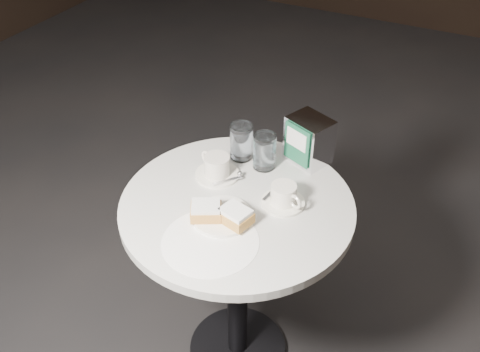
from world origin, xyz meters
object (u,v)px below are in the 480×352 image
object	(u,v)px
cafe_table	(237,249)
beignet_plate	(221,214)
water_glass_left	(241,142)
napkin_dispenser	(309,140)
coffee_cup_left	(217,167)
coffee_cup_right	(284,196)
water_glass_right	(264,152)

from	to	relation	value
cafe_table	beignet_plate	distance (m)	0.24
cafe_table	beignet_plate	world-z (taller)	beignet_plate
beignet_plate	water_glass_left	size ratio (longest dim) A/B	1.65
cafe_table	napkin_dispenser	size ratio (longest dim) A/B	4.60
coffee_cup_left	water_glass_left	size ratio (longest dim) A/B	1.51
coffee_cup_left	napkin_dispenser	size ratio (longest dim) A/B	1.13
cafe_table	water_glass_left	size ratio (longest dim) A/B	6.13
cafe_table	coffee_cup_left	bearing A→B (deg)	142.77
cafe_table	water_glass_left	bearing A→B (deg)	113.47
coffee_cup_right	water_glass_left	distance (m)	0.27
coffee_cup_left	water_glass_right	world-z (taller)	water_glass_right
cafe_table	water_glass_right	bearing A→B (deg)	91.05
cafe_table	coffee_cup_left	size ratio (longest dim) A/B	4.06
coffee_cup_left	napkin_dispenser	world-z (taller)	napkin_dispenser
beignet_plate	napkin_dispenser	size ratio (longest dim) A/B	1.24
cafe_table	coffee_cup_left	world-z (taller)	coffee_cup_left
cafe_table	coffee_cup_left	distance (m)	0.27
cafe_table	napkin_dispenser	bearing A→B (deg)	70.16
water_glass_right	napkin_dispenser	distance (m)	0.15
beignet_plate	coffee_cup_left	distance (m)	0.21
coffee_cup_right	water_glass_left	size ratio (longest dim) A/B	1.40
coffee_cup_left	napkin_dispenser	distance (m)	0.31
coffee_cup_left	water_glass_left	xyz separation A→B (m)	(0.02, 0.13, 0.03)
coffee_cup_left	water_glass_left	distance (m)	0.13
water_glass_left	water_glass_right	world-z (taller)	water_glass_left
beignet_plate	napkin_dispenser	world-z (taller)	napkin_dispenser
water_glass_right	napkin_dispenser	xyz separation A→B (m)	(0.11, 0.10, 0.02)
coffee_cup_right	water_glass_left	world-z (taller)	water_glass_left
beignet_plate	cafe_table	bearing A→B (deg)	87.85
cafe_table	beignet_plate	size ratio (longest dim) A/B	3.72
beignet_plate	napkin_dispenser	distance (m)	0.40
water_glass_left	coffee_cup_right	bearing A→B (deg)	-35.83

